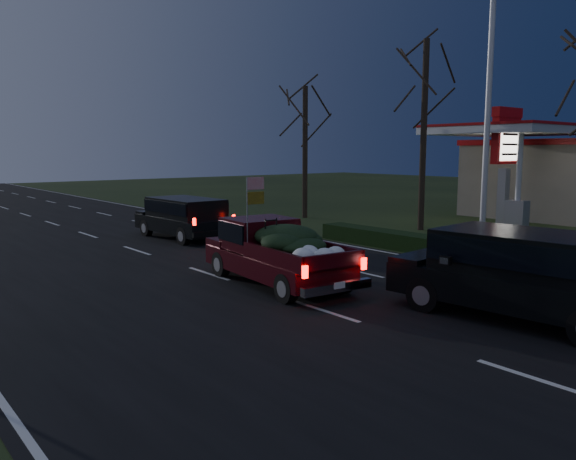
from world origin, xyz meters
TOP-DOWN VIEW (x-y plane):
  - ground at (0.00, 0.00)m, footprint 120.00×120.00m
  - road_asphalt at (0.00, 0.00)m, footprint 14.00×120.00m
  - hedge_row at (7.80, 3.00)m, footprint 1.00×10.00m
  - light_pole at (9.50, 2.00)m, footprint 0.50×0.90m
  - gas_price_pylon at (16.00, 4.99)m, footprint 2.00×0.41m
  - gas_station_building at (24.00, 6.00)m, footprint 10.00×7.00m
  - gas_canopy at (18.00, 6.00)m, footprint 7.10×6.10m
  - bare_tree_mid at (12.50, 7.00)m, footprint 3.60×3.60m
  - bare_tree_far at (11.50, 14.00)m, footprint 3.60×3.60m
  - pickup_truck at (0.79, 2.79)m, footprint 2.40×5.15m
  - lead_suv at (2.77, 11.47)m, footprint 2.12×4.81m
  - rear_suv at (2.90, -3.21)m, footprint 2.85×5.55m

SIDE VIEW (x-z plane):
  - ground at x=0.00m, z-range 0.00..0.00m
  - road_asphalt at x=0.00m, z-range 0.00..0.02m
  - hedge_row at x=7.80m, z-range 0.00..0.60m
  - pickup_truck at x=0.79m, z-range -0.33..2.28m
  - lead_suv at x=2.77m, z-range 0.35..1.72m
  - rear_suv at x=2.90m, z-range 0.39..1.93m
  - gas_station_building at x=24.00m, z-range 0.00..4.00m
  - gas_price_pylon at x=16.00m, z-range 0.98..6.56m
  - gas_canopy at x=18.00m, z-range 1.91..6.79m
  - bare_tree_far at x=11.50m, z-range 1.73..8.73m
  - light_pole at x=9.50m, z-range 0.90..10.06m
  - bare_tree_mid at x=12.50m, z-range 2.10..10.60m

